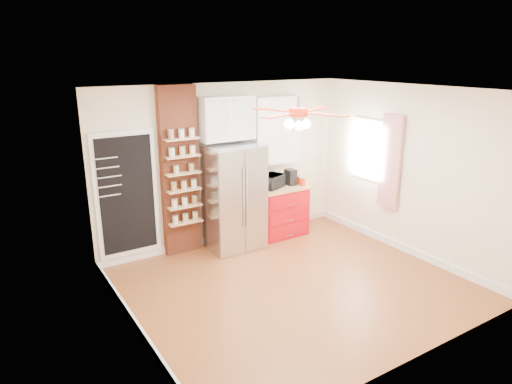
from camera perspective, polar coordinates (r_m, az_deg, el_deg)
floor at (r=6.61m, az=4.74°, el=-11.47°), size 4.50×4.50×0.00m
ceiling at (r=5.84m, az=5.39°, el=12.56°), size 4.50×4.50×0.00m
wall_back at (r=7.72m, az=-3.94°, el=3.47°), size 4.50×0.02×2.70m
wall_front at (r=4.75m, az=19.81°, el=-6.19°), size 4.50×0.02×2.70m
wall_left at (r=5.12m, az=-15.55°, el=-4.14°), size 0.02×4.00×2.70m
wall_right at (r=7.62m, az=18.69°, el=2.44°), size 0.02×4.00×2.70m
chalkboard at (r=7.13m, az=-15.85°, el=-0.35°), size 0.95×0.05×1.95m
brick_pillar at (r=7.30m, az=-9.52°, el=2.49°), size 0.60×0.16×2.70m
fridge at (r=7.51m, az=-2.86°, el=-0.66°), size 0.90×0.70×1.75m
upper_glass_cabinet at (r=7.40m, az=-3.76°, el=9.20°), size 0.90×0.35×0.70m
red_cabinet at (r=8.17m, az=2.95°, el=-2.31°), size 0.94×0.64×0.90m
upper_shelf_unit at (r=7.96m, az=2.39°, el=7.76°), size 0.90×0.30×1.15m
window at (r=8.14m, az=13.87°, el=5.16°), size 0.04×0.75×1.05m
curtain at (r=7.76m, az=16.45°, el=3.65°), size 0.06×0.40×1.55m
ceiling_fan at (r=5.87m, az=5.32°, el=9.87°), size 1.40×1.40×0.44m
toaster_oven at (r=7.90m, az=2.00°, el=1.33°), size 0.51×0.44×0.24m
coffee_maker at (r=8.11m, az=4.33°, el=1.86°), size 0.16×0.20×0.28m
canister_left at (r=8.11m, az=5.79°, el=1.28°), size 0.13×0.13×0.13m
canister_right at (r=8.20m, az=5.27°, el=1.50°), size 0.11×0.11×0.14m
pantry_jar_oats at (r=7.10m, az=-9.95°, el=2.76°), size 0.09×0.09×0.12m
pantry_jar_beans at (r=7.18m, az=-8.11°, el=3.00°), size 0.09×0.09×0.12m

